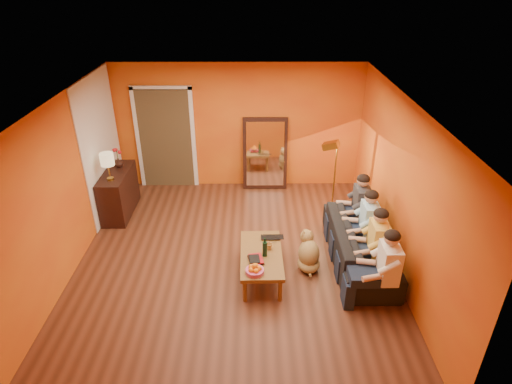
{
  "coord_description": "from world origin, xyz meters",
  "views": [
    {
      "loc": [
        0.32,
        -5.57,
        4.27
      ],
      "look_at": [
        0.35,
        0.5,
        1.0
      ],
      "focal_mm": 30.0,
      "sensor_mm": 36.0,
      "label": 1
    }
  ],
  "objects_px": {
    "person_mid_left": "(378,245)",
    "person_mid_right": "(369,225)",
    "wine_bottle": "(265,247)",
    "tumbler": "(269,246)",
    "coffee_table": "(261,265)",
    "table_lamp": "(108,167)",
    "person_far_left": "(388,269)",
    "floor_lamp": "(334,178)",
    "laptop": "(272,239)",
    "vase": "(119,163)",
    "sideboard": "(119,193)",
    "person_far_right": "(361,207)",
    "mirror_frame": "(265,154)",
    "sofa": "(360,244)",
    "dog": "(309,251)"
  },
  "relations": [
    {
      "from": "floor_lamp",
      "to": "person_mid_left",
      "type": "height_order",
      "value": "floor_lamp"
    },
    {
      "from": "table_lamp",
      "to": "person_far_left",
      "type": "distance_m",
      "value": 4.93
    },
    {
      "from": "mirror_frame",
      "to": "sideboard",
      "type": "bearing_deg",
      "value": -158.84
    },
    {
      "from": "wine_bottle",
      "to": "person_mid_right",
      "type": "bearing_deg",
      "value": 18.04
    },
    {
      "from": "person_far_right",
      "to": "vase",
      "type": "height_order",
      "value": "person_far_right"
    },
    {
      "from": "person_mid_right",
      "to": "coffee_table",
      "type": "bearing_deg",
      "value": -164.0
    },
    {
      "from": "mirror_frame",
      "to": "sideboard",
      "type": "xyz_separation_m",
      "value": [
        -2.79,
        -1.08,
        -0.34
      ]
    },
    {
      "from": "coffee_table",
      "to": "person_mid_right",
      "type": "bearing_deg",
      "value": 15.03
    },
    {
      "from": "coffee_table",
      "to": "person_mid_right",
      "type": "relative_size",
      "value": 1.0
    },
    {
      "from": "table_lamp",
      "to": "person_mid_left",
      "type": "xyz_separation_m",
      "value": [
        4.37,
        -1.68,
        -0.49
      ]
    },
    {
      "from": "person_mid_left",
      "to": "laptop",
      "type": "bearing_deg",
      "value": 164.91
    },
    {
      "from": "wine_bottle",
      "to": "tumbler",
      "type": "bearing_deg",
      "value": 67.62
    },
    {
      "from": "vase",
      "to": "mirror_frame",
      "type": "bearing_deg",
      "value": 16.57
    },
    {
      "from": "table_lamp",
      "to": "person_mid_right",
      "type": "height_order",
      "value": "table_lamp"
    },
    {
      "from": "person_mid_left",
      "to": "person_mid_right",
      "type": "distance_m",
      "value": 0.55
    },
    {
      "from": "floor_lamp",
      "to": "vase",
      "type": "height_order",
      "value": "floor_lamp"
    },
    {
      "from": "sofa",
      "to": "table_lamp",
      "type": "bearing_deg",
      "value": 73.79
    },
    {
      "from": "person_far_left",
      "to": "coffee_table",
      "type": "bearing_deg",
      "value": 160.27
    },
    {
      "from": "wine_bottle",
      "to": "laptop",
      "type": "relative_size",
      "value": 0.86
    },
    {
      "from": "sideboard",
      "to": "person_far_left",
      "type": "bearing_deg",
      "value": -30.09
    },
    {
      "from": "mirror_frame",
      "to": "floor_lamp",
      "type": "xyz_separation_m",
      "value": [
        1.27,
        -1.07,
        -0.04
      ]
    },
    {
      "from": "tumbler",
      "to": "coffee_table",
      "type": "bearing_deg",
      "value": -135.0
    },
    {
      "from": "sofa",
      "to": "tumbler",
      "type": "height_order",
      "value": "sofa"
    },
    {
      "from": "sideboard",
      "to": "person_mid_left",
      "type": "xyz_separation_m",
      "value": [
        4.37,
        -1.98,
        0.18
      ]
    },
    {
      "from": "dog",
      "to": "person_mid_right",
      "type": "height_order",
      "value": "person_mid_right"
    },
    {
      "from": "person_far_left",
      "to": "tumbler",
      "type": "bearing_deg",
      "value": 155.23
    },
    {
      "from": "mirror_frame",
      "to": "vase",
      "type": "xyz_separation_m",
      "value": [
        -2.79,
        -0.83,
        0.18
      ]
    },
    {
      "from": "wine_bottle",
      "to": "vase",
      "type": "distance_m",
      "value": 3.53
    },
    {
      "from": "person_mid_left",
      "to": "person_far_right",
      "type": "height_order",
      "value": "same"
    },
    {
      "from": "table_lamp",
      "to": "laptop",
      "type": "height_order",
      "value": "table_lamp"
    },
    {
      "from": "sideboard",
      "to": "table_lamp",
      "type": "bearing_deg",
      "value": -90.0
    },
    {
      "from": "laptop",
      "to": "vase",
      "type": "distance_m",
      "value": 3.42
    },
    {
      "from": "mirror_frame",
      "to": "floor_lamp",
      "type": "height_order",
      "value": "mirror_frame"
    },
    {
      "from": "sofa",
      "to": "tumbler",
      "type": "distance_m",
      "value": 1.49
    },
    {
      "from": "floor_lamp",
      "to": "tumbler",
      "type": "relative_size",
      "value": 14.31
    },
    {
      "from": "dog",
      "to": "person_far_right",
      "type": "height_order",
      "value": "person_far_right"
    },
    {
      "from": "person_mid_left",
      "to": "table_lamp",
      "type": "bearing_deg",
      "value": 158.95
    },
    {
      "from": "floor_lamp",
      "to": "vase",
      "type": "xyz_separation_m",
      "value": [
        -4.06,
        0.24,
        0.22
      ]
    },
    {
      "from": "sofa",
      "to": "wine_bottle",
      "type": "relative_size",
      "value": 6.97
    },
    {
      "from": "floor_lamp",
      "to": "table_lamp",
      "type": "bearing_deg",
      "value": -150.74
    },
    {
      "from": "dog",
      "to": "sideboard",
      "type": "bearing_deg",
      "value": 140.22
    },
    {
      "from": "person_far_left",
      "to": "laptop",
      "type": "relative_size",
      "value": 3.4
    },
    {
      "from": "table_lamp",
      "to": "person_mid_right",
      "type": "relative_size",
      "value": 0.42
    },
    {
      "from": "mirror_frame",
      "to": "sofa",
      "type": "xyz_separation_m",
      "value": [
        1.45,
        -2.61,
        -0.44
      ]
    },
    {
      "from": "person_far_right",
      "to": "laptop",
      "type": "distance_m",
      "value": 1.68
    },
    {
      "from": "person_mid_left",
      "to": "person_far_left",
      "type": "bearing_deg",
      "value": -90.0
    },
    {
      "from": "table_lamp",
      "to": "vase",
      "type": "xyz_separation_m",
      "value": [
        0.0,
        0.55,
        -0.17
      ]
    },
    {
      "from": "table_lamp",
      "to": "laptop",
      "type": "xyz_separation_m",
      "value": [
        2.85,
        -1.27,
        -0.67
      ]
    },
    {
      "from": "person_far_left",
      "to": "sofa",
      "type": "bearing_deg",
      "value": 97.41
    },
    {
      "from": "coffee_table",
      "to": "floor_lamp",
      "type": "distance_m",
      "value": 2.43
    }
  ]
}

